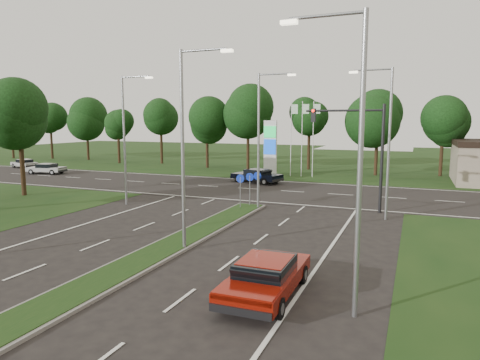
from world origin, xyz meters
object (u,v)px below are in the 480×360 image
at_px(navy_sedan, 257,176).
at_px(far_car_b, 24,163).
at_px(far_car_a, 46,168).
at_px(red_sedan, 266,276).

distance_m(navy_sedan, far_car_b, 32.09).
height_order(far_car_a, far_car_b, far_car_a).
xyz_separation_m(navy_sedan, far_car_a, (-24.48, -2.37, -0.08)).
height_order(red_sedan, navy_sedan, navy_sedan).
distance_m(navy_sedan, far_car_a, 24.59).
relative_size(far_car_a, far_car_b, 1.04).
xyz_separation_m(red_sedan, far_car_a, (-34.06, 22.89, -0.08)).
bearing_deg(navy_sedan, far_car_b, 102.67).
xyz_separation_m(red_sedan, far_car_b, (-41.65, 26.56, -0.11)).
relative_size(red_sedan, navy_sedan, 0.93).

